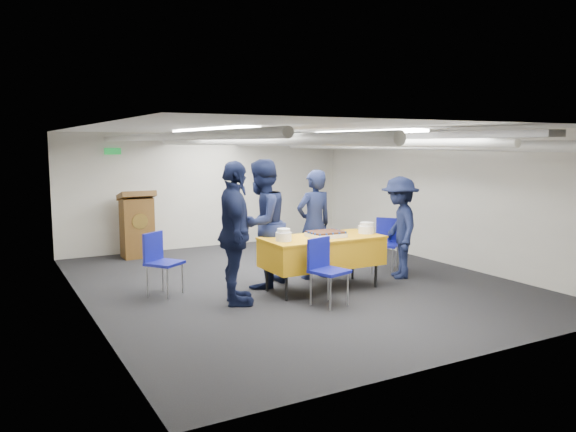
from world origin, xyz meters
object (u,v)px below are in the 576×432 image
at_px(chair_near, 325,264).
at_px(sailor_b, 262,224).
at_px(sailor_d, 400,227).
at_px(sheet_cake, 326,234).
at_px(sailor_c, 235,233).
at_px(sailor_a, 314,224).
at_px(chair_right, 386,239).
at_px(serving_table, 322,251).
at_px(podium, 137,224).
at_px(chair_left, 160,257).

height_order(chair_near, sailor_b, sailor_b).
bearing_deg(sailor_d, sheet_cake, -60.86).
height_order(sheet_cake, sailor_c, sailor_c).
bearing_deg(sailor_a, chair_right, 171.03).
height_order(sheet_cake, sailor_d, sailor_d).
height_order(sheet_cake, chair_right, chair_right).
bearing_deg(serving_table, sailor_a, 68.23).
bearing_deg(sailor_b, serving_table, 107.92).
height_order(serving_table, sheet_cake, sheet_cake).
xyz_separation_m(podium, chair_right, (3.32, -3.10, -0.08)).
xyz_separation_m(serving_table, podium, (-1.75, 3.61, 0.05)).
relative_size(sailor_c, sailor_d, 1.18).
distance_m(serving_table, sheet_cake, 0.26).
xyz_separation_m(sailor_a, sailor_d, (1.19, -0.61, -0.05)).
bearing_deg(chair_near, chair_left, 139.16).
relative_size(serving_table, chair_left, 1.99).
bearing_deg(sheet_cake, podium, 116.04).
relative_size(serving_table, sheet_cake, 3.45).
bearing_deg(chair_right, sailor_d, -104.84).
bearing_deg(sailor_a, sheet_cake, 69.11).
xyz_separation_m(sheet_cake, chair_right, (1.54, 0.55, -0.28)).
bearing_deg(sheet_cake, chair_right, 19.60).
xyz_separation_m(podium, chair_left, (-0.37, -2.75, -0.08)).
height_order(serving_table, sailor_c, sailor_c).
bearing_deg(chair_right, sailor_b, 178.29).
height_order(chair_left, sailor_a, sailor_a).
distance_m(chair_left, sailor_b, 1.52).
height_order(sheet_cake, podium, podium).
distance_m(serving_table, sailor_a, 0.75).
bearing_deg(podium, sailor_b, -70.65).
bearing_deg(chair_left, chair_right, -5.53).
bearing_deg(podium, sailor_a, -55.83).
height_order(sailor_a, sailor_d, sailor_a).
bearing_deg(chair_left, chair_near, -40.84).
xyz_separation_m(serving_table, sailor_d, (1.45, 0.04, 0.24)).
relative_size(sailor_a, sailor_c, 0.90).
bearing_deg(sailor_a, sailor_b, 1.82).
bearing_deg(chair_near, sheet_cake, 56.09).
relative_size(sheet_cake, sailor_c, 0.27).
distance_m(chair_right, sailor_b, 2.29).
xyz_separation_m(sheet_cake, chair_left, (-2.16, 0.91, -0.28)).
xyz_separation_m(chair_right, sailor_b, (-2.26, 0.07, 0.40)).
height_order(chair_near, sailor_a, sailor_a).
bearing_deg(serving_table, sheet_cake, -54.53).
xyz_separation_m(sheet_cake, sailor_a, (0.23, 0.69, 0.04)).
distance_m(chair_near, sailor_c, 1.23).
bearing_deg(sailor_a, sailor_d, 150.10).
relative_size(chair_near, sailor_c, 0.46).
bearing_deg(sailor_a, serving_table, 65.47).
xyz_separation_m(chair_near, sailor_a, (0.63, 1.30, 0.32)).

